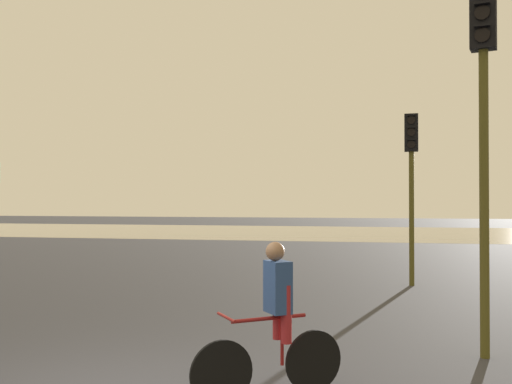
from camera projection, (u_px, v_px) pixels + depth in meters
The scene contains 4 objects.
water_strip at pixel (330, 232), 35.84m from camera, with size 80.00×16.00×0.01m, color #9E937F.
traffic_light_far_right at pixel (411, 166), 13.66m from camera, with size 0.33×0.35×4.12m.
traffic_light_near_right at pixel (484, 98), 7.45m from camera, with size 0.37×0.39×4.93m.
cyclist at pixel (275, 319), 5.91m from camera, with size 1.41×1.03×1.62m.
Camera 1 is at (2.59, -5.24, 2.06)m, focal length 40.00 mm.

